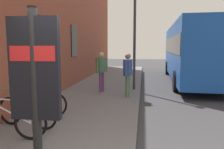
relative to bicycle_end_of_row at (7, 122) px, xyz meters
The scene contains 11 objects.
ground 5.53m from the bicycle_end_of_row, 42.84° to the right, with size 60.00×60.00×0.00m, color #38383A.
sidewalk_pavement 6.13m from the bicycle_end_of_row, ahead, with size 24.00×3.50×0.12m, color slate.
station_facade 7.81m from the bicycle_end_of_row, ahead, with size 22.00×0.65×7.49m.
bicycle_end_of_row is the anchor object (origin of this frame).
bicycle_under_window 0.76m from the bicycle_end_of_row, ahead, with size 0.55×1.74×0.97m.
bicycle_mid_rack 1.55m from the bicycle_end_of_row, ahead, with size 0.48×1.76×0.97m.
transit_info_sign 2.89m from the bicycle_end_of_row, 138.98° to the right, with size 0.10×0.55×2.40m.
city_bus 11.36m from the bicycle_end_of_row, 30.65° to the right, with size 10.60×2.98×3.35m.
pedestrian_by_facade 5.49m from the bicycle_end_of_row, 10.97° to the right, with size 0.60×0.46×1.76m.
pedestrian_crossing_street 5.16m from the bicycle_end_of_row, 26.13° to the right, with size 0.64×0.34×1.73m.
street_lamp 7.04m from the bicycle_end_of_row, 21.84° to the right, with size 0.28×0.28×4.89m.
Camera 1 is at (-2.22, -0.13, 2.11)m, focal length 35.42 mm.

